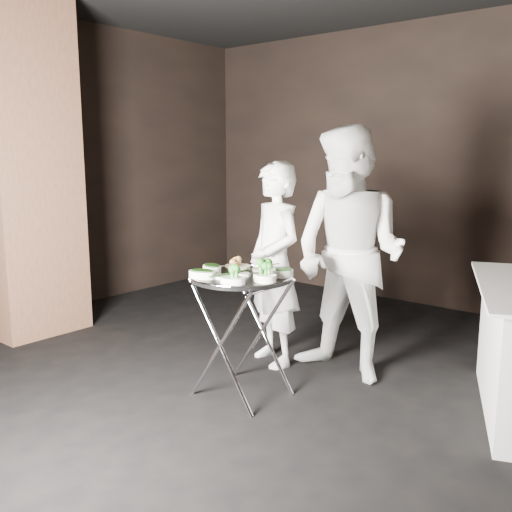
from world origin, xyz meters
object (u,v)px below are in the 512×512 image
Objects in this scene: tray_stand at (242,330)px; waiter_right at (349,255)px; serving_tray at (242,277)px; waiter_left at (275,264)px.

waiter_right is (0.38, 0.75, 0.45)m from tray_stand.
waiter_left is at bearing 108.78° from serving_tray.
waiter_right is (0.59, 0.11, 0.13)m from waiter_left.
tray_stand is 0.75m from waiter_left.
waiter_right is at bearing 33.71° from waiter_left.
waiter_right is at bearing 63.33° from tray_stand.
waiter_right is (0.38, 0.75, 0.09)m from serving_tray.
tray_stand is at bearing 180.00° from serving_tray.
serving_tray is (0.00, 0.00, 0.37)m from tray_stand.
waiter_left reaches higher than serving_tray.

